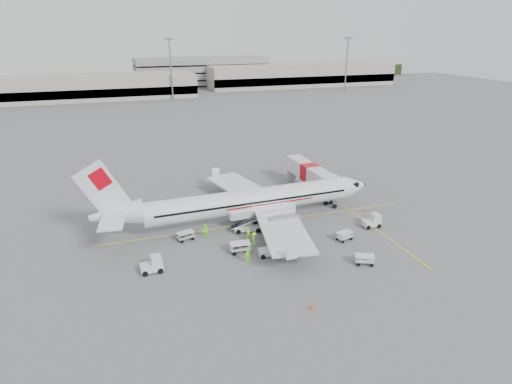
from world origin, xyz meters
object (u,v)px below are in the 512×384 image
aircraft (252,185)px  belt_loader (248,222)px  jet_bridge (310,178)px  tug_fore (372,221)px  tug_mid (268,249)px  tug_aft (152,264)px

aircraft → belt_loader: 5.10m
jet_bridge → tug_fore: bearing=-84.2°
belt_loader → tug_fore: belt_loader is taller
belt_loader → tug_mid: 7.17m
belt_loader → tug_aft: bearing=-143.4°
jet_bridge → aircraft: bearing=-148.3°
tug_mid → tug_aft: bearing=-177.5°
tug_fore → jet_bridge: bearing=99.6°
jet_bridge → tug_aft: bearing=-149.1°
tug_mid → tug_aft: 13.38m
tug_mid → tug_fore: bearing=16.1°
belt_loader → tug_aft: 14.62m
jet_bridge → tug_aft: (-27.28, -17.59, -1.34)m
belt_loader → tug_mid: size_ratio=2.23×
tug_fore → tug_aft: tug_aft is taller
aircraft → tug_aft: (-14.65, -9.16, -4.42)m
jet_bridge → tug_mid: 23.02m
aircraft → tug_mid: aircraft is taller
tug_aft → belt_loader: bearing=24.4°
tug_aft → jet_bridge: bearing=30.9°
tug_fore → tug_mid: 16.29m
tug_fore → tug_mid: size_ratio=1.09×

